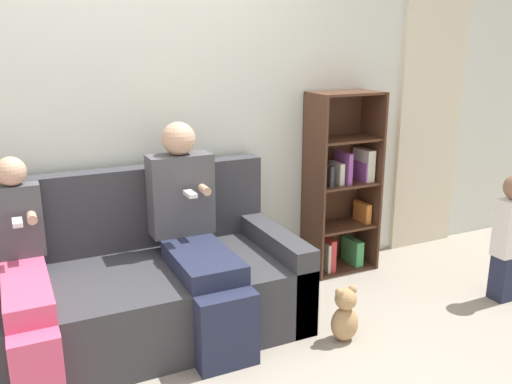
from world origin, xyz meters
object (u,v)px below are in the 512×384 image
object	(u,v)px
adult_seated	(195,231)
child_seated	(25,276)
teddy_bear	(345,315)
bookshelf	(341,189)
toddler_standing	(511,234)
couch	(133,289)

from	to	relation	value
adult_seated	child_seated	size ratio (longest dim) A/B	1.12
child_seated	teddy_bear	world-z (taller)	child_seated
adult_seated	bookshelf	distance (m)	1.36
child_seated	teddy_bear	xyz separation A→B (m)	(1.65, -0.48, -0.38)
adult_seated	toddler_standing	world-z (taller)	adult_seated
adult_seated	couch	bearing A→B (deg)	166.94
child_seated	couch	bearing A→B (deg)	13.10
bookshelf	teddy_bear	world-z (taller)	bookshelf
bookshelf	adult_seated	bearing A→B (deg)	-162.67
adult_seated	teddy_bear	xyz separation A→B (m)	(0.72, -0.52, -0.46)
couch	teddy_bear	bearing A→B (deg)	-29.34
couch	bookshelf	xyz separation A→B (m)	(1.66, 0.32, 0.34)
bookshelf	toddler_standing	bearing A→B (deg)	-53.53
couch	teddy_bear	world-z (taller)	couch
toddler_standing	bookshelf	bearing A→B (deg)	126.47
toddler_standing	bookshelf	distance (m)	1.19
teddy_bear	bookshelf	bearing A→B (deg)	58.12
toddler_standing	bookshelf	xyz separation A→B (m)	(-0.70, 0.95, 0.16)
child_seated	teddy_bear	distance (m)	1.76
adult_seated	bookshelf	size ratio (longest dim) A/B	0.91
bookshelf	child_seated	bearing A→B (deg)	-168.53
adult_seated	teddy_bear	world-z (taller)	adult_seated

